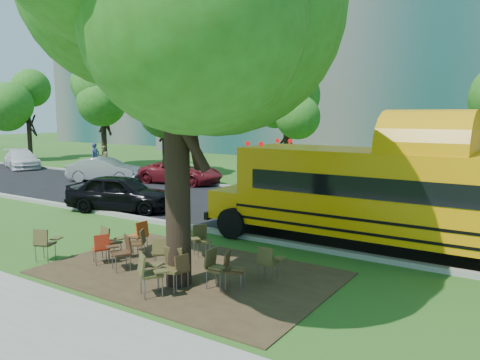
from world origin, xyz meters
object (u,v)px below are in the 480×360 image
Objects in this scene: chair_1 at (110,239)px; chair_2 at (102,246)px; chair_5 at (170,264)px; chair_12 at (215,265)px; chair_9 at (139,241)px; bg_car_red at (182,172)px; pedestrian_a at (95,157)px; main_tree at (174,8)px; chair_13 at (268,260)px; chair_7 at (232,266)px; black_car at (121,193)px; chair_8 at (140,233)px; chair_10 at (200,237)px; bg_car_white at (21,159)px; school_bus at (420,197)px; chair_4 at (149,271)px; chair_0 at (45,241)px; chair_6 at (180,267)px; pedestrian_b at (104,157)px; chair_11 at (162,250)px; bg_car_silver at (105,170)px; chair_3 at (123,249)px.

chair_1 is 1.11× the size of chair_2.
chair_5 is 1.00m from chair_12.
bg_car_red is at bearing 5.27° from chair_9.
pedestrian_a reaches higher than chair_12.
main_tree reaches higher than chair_13.
black_car reaches higher than chair_7.
chair_8 is 1.03× the size of chair_10.
pedestrian_a is at bearing -48.78° from bg_car_white.
school_bus reaches higher than chair_4.
chair_0 is at bearing -131.79° from chair_1.
chair_6 is at bearing -115.07° from chair_8.
pedestrian_b is at bearing -144.47° from chair_7.
chair_10 is (-0.88, 2.89, -0.05)m from chair_4.
chair_9 is 6.57m from black_car.
chair_11 is 0.20× the size of bg_car_silver.
chair_12 is at bearing -133.00° from chair_9.
chair_5 is at bearing 56.09° from chair_10.
bg_car_silver reaches higher than chair_3.
pedestrian_b is (-19.73, 14.81, 0.32)m from chair_6.
pedestrian_a is (-8.84, 1.36, 0.31)m from bg_car_red.
main_tree reaches higher than school_bus.
chair_2 is 14.15m from bg_car_red.
chair_0 is 4.06m from chair_4.
chair_6 is 0.99× the size of chair_11.
chair_7 is at bearing -114.40° from chair_13.
school_bus is at bearing -139.89° from chair_5.
chair_12 is at bearing -139.63° from black_car.
school_bus is 7.95m from chair_3.
black_car is (-8.55, 4.63, 0.19)m from chair_7.
chair_1 is 0.55× the size of pedestrian_b.
chair_3 is at bearing -62.87° from chair_2.
pedestrian_a reaches higher than pedestrian_b.
main_tree is 5.59m from chair_6.
pedestrian_b is at bearing 157.96° from school_bus.
chair_5 is 1.15× the size of chair_11.
bg_car_white is 5.96m from pedestrian_a.
chair_2 is 4.40m from chair_13.
chair_10 is 15.73m from bg_car_silver.
chair_2 is at bearing -153.27° from bg_car_red.
main_tree is at bearing -77.73° from chair_12.
chair_10 is at bearing 38.85° from chair_6.
chair_2 is at bearing 164.13° from chair_11.
chair_3 is 21.77m from pedestrian_a.
bg_car_white is (-24.55, 12.39, 0.09)m from chair_4.
black_car is (-7.53, 5.21, 0.24)m from chair_6.
chair_1 is 1.09× the size of chair_13.
chair_1 is 0.21× the size of black_car.
chair_3 is 0.97m from chair_11.
chair_4 is at bearing -94.35° from bg_car_white.
chair_5 is 0.57× the size of pedestrian_b.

